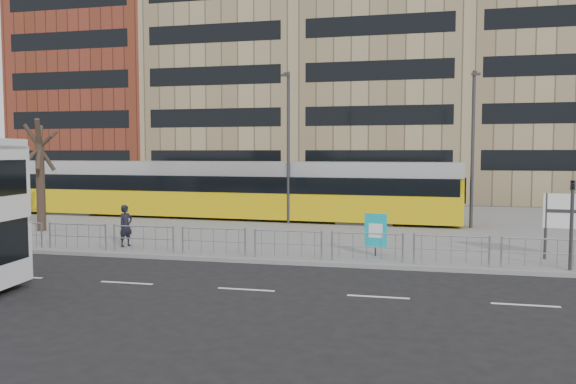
% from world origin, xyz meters
% --- Properties ---
extents(ground, '(120.00, 120.00, 0.00)m').
position_xyz_m(ground, '(0.00, 0.00, 0.00)').
color(ground, black).
rests_on(ground, ground).
extents(plaza, '(64.00, 24.00, 0.15)m').
position_xyz_m(plaza, '(0.00, 12.00, 0.07)').
color(plaza, slate).
rests_on(plaza, ground).
extents(kerb, '(64.00, 0.25, 0.17)m').
position_xyz_m(kerb, '(0.00, 0.05, 0.07)').
color(kerb, gray).
rests_on(kerb, ground).
extents(building_row, '(70.40, 18.40, 31.20)m').
position_xyz_m(building_row, '(1.55, 34.27, 12.91)').
color(building_row, maroon).
rests_on(building_row, ground).
extents(pedestrian_barrier, '(32.07, 0.07, 1.10)m').
position_xyz_m(pedestrian_barrier, '(2.00, 0.50, 0.98)').
color(pedestrian_barrier, '#96999E').
rests_on(pedestrian_barrier, plaza).
extents(road_markings, '(62.00, 0.12, 0.01)m').
position_xyz_m(road_markings, '(1.00, -4.00, 0.01)').
color(road_markings, white).
rests_on(road_markings, ground).
extents(tram, '(29.77, 4.36, 3.50)m').
position_xyz_m(tram, '(-5.18, 12.56, 1.90)').
color(tram, gold).
rests_on(tram, plaza).
extents(station_sign, '(2.18, 0.28, 2.50)m').
position_xyz_m(station_sign, '(12.83, 2.40, 1.88)').
color(station_sign, '#2D2D30').
rests_on(station_sign, plaza).
extents(ad_panel, '(0.88, 0.26, 1.66)m').
position_xyz_m(ad_panel, '(5.53, 1.73, 1.13)').
color(ad_panel, '#2D2D30').
rests_on(ad_panel, plaza).
extents(pedestrian, '(0.65, 0.77, 1.80)m').
position_xyz_m(pedestrian, '(-5.10, 1.62, 1.05)').
color(pedestrian, black).
rests_on(pedestrian, plaza).
extents(traffic_light_east, '(0.22, 0.24, 3.10)m').
position_xyz_m(traffic_light_east, '(12.24, 0.50, 2.12)').
color(traffic_light_east, '#2D2D30').
rests_on(traffic_light_east, plaza).
extents(lamp_post_west, '(0.45, 1.04, 8.57)m').
position_xyz_m(lamp_post_west, '(-0.02, 10.87, 4.81)').
color(lamp_post_west, '#2D2D30').
rests_on(lamp_post_west, plaza).
extents(lamp_post_east, '(0.45, 1.04, 8.37)m').
position_xyz_m(lamp_post_east, '(9.99, 11.17, 4.71)').
color(lamp_post_east, '#2D2D30').
rests_on(lamp_post_east, plaza).
extents(bare_tree, '(4.58, 4.58, 7.93)m').
position_xyz_m(bare_tree, '(-11.84, 5.16, 5.98)').
color(bare_tree, black).
rests_on(bare_tree, plaza).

